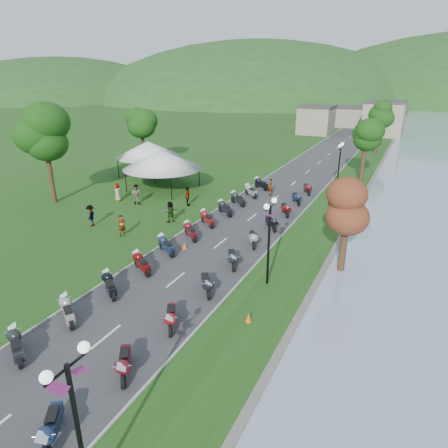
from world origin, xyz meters
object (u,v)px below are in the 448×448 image
at_px(pedestrian_a, 123,236).
at_px(pedestrian_b, 137,204).
at_px(vendor_tent_main, 163,170).
at_px(streetlamp_near, 79,434).
at_px(pedestrian_c, 92,226).

relative_size(pedestrian_a, pedestrian_b, 0.88).
distance_m(vendor_tent_main, pedestrian_b, 5.63).
bearing_deg(pedestrian_a, streetlamp_near, -113.39).
relative_size(streetlamp_near, pedestrian_c, 2.89).
distance_m(streetlamp_near, pedestrian_c, 22.84).
height_order(streetlamp_near, pedestrian_a, streetlamp_near).
height_order(pedestrian_b, pedestrian_c, pedestrian_b).
height_order(pedestrian_a, pedestrian_c, pedestrian_c).
distance_m(pedestrian_a, pedestrian_b, 7.71).
height_order(streetlamp_near, pedestrian_c, streetlamp_near).
distance_m(streetlamp_near, pedestrian_b, 27.77).
bearing_deg(pedestrian_b, pedestrian_a, 108.44).
bearing_deg(pedestrian_b, streetlamp_near, 113.39).
relative_size(streetlamp_near, pedestrian_b, 2.65).
xyz_separation_m(streetlamp_near, vendor_tent_main, (-16.24, 27.98, -0.50)).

